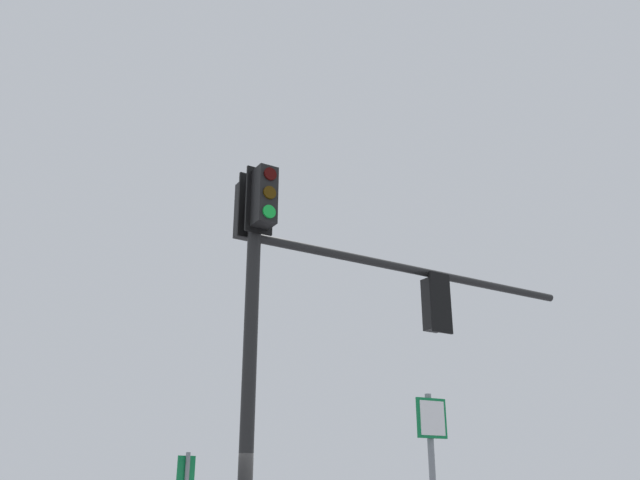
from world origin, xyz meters
TOP-DOWN VIEW (x-y plane):
  - signal_mast_assembly at (0.24, 0.26)m, footprint 6.02×3.69m

SIDE VIEW (x-z plane):
  - signal_mast_assembly at x=0.24m, z-range 1.43..8.04m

